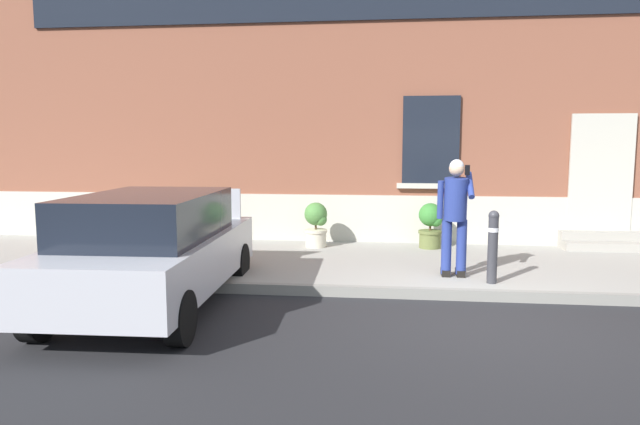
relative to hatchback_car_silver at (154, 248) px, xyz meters
The scene contains 12 objects.
ground_plane 4.17m from the hatchback_car_silver, ahead, with size 80.00×80.00×0.00m, color #232326.
sidewalk 4.94m from the hatchback_car_silver, 32.98° to the left, with size 24.00×3.60×0.15m, color #99968E.
curb_edge 4.23m from the hatchback_car_silver, 11.03° to the left, with size 24.00×0.12×0.15m, color gray.
building_facade 7.21m from the hatchback_car_silver, 51.44° to the left, with size 24.00×1.52×7.50m.
entrance_stoop 8.21m from the hatchback_car_silver, 30.79° to the left, with size 1.47×0.64×0.32m.
hatchback_car_silver is the anchor object (origin of this frame).
bollard_near_person 4.65m from the hatchback_car_silver, 15.06° to the left, with size 0.15×0.15×1.04m.
bollard_far_left 1.23m from the hatchback_car_silver, 79.41° to the left, with size 0.15×0.15×1.04m.
person_on_phone 4.30m from the hatchback_car_silver, 21.04° to the left, with size 0.51×0.47×1.75m.
planter_charcoal 4.14m from the hatchback_car_silver, 97.19° to the left, with size 0.44×0.44×0.86m.
planter_cream 4.11m from the hatchback_car_silver, 66.20° to the left, with size 0.44×0.44×0.86m.
planter_olive 5.46m from the hatchback_car_silver, 45.47° to the left, with size 0.44×0.44×0.86m.
Camera 1 is at (-1.11, -6.82, 2.13)m, focal length 31.96 mm.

